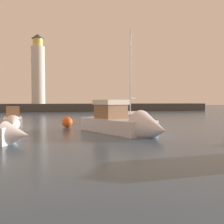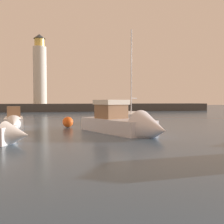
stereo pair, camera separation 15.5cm
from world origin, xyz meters
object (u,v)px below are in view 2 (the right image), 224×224
mooring_buoy (68,122)px  lighthouse (40,71)px  motorboat_0 (127,124)px  sailboat_moored (132,117)px  motorboat_3 (14,121)px

mooring_buoy → lighthouse: bearing=97.1°
motorboat_0 → sailboat_moored: size_ratio=0.82×
motorboat_0 → motorboat_3: (-9.32, 6.34, -0.13)m
mooring_buoy → motorboat_0: bearing=-54.4°
lighthouse → sailboat_moored: size_ratio=1.49×
motorboat_3 → motorboat_0: bearing=-34.2°
sailboat_moored → mooring_buoy: size_ratio=10.77×
motorboat_3 → mooring_buoy: size_ratio=5.82×
motorboat_3 → sailboat_moored: sailboat_moored is taller
lighthouse → motorboat_0: 46.07m
lighthouse → motorboat_0: (9.08, -44.28, -8.92)m
motorboat_0 → sailboat_moored: bearing=71.1°
lighthouse → motorboat_0: size_ratio=1.82×
sailboat_moored → mooring_buoy: sailboat_moored is taller
motorboat_3 → sailboat_moored: 14.04m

